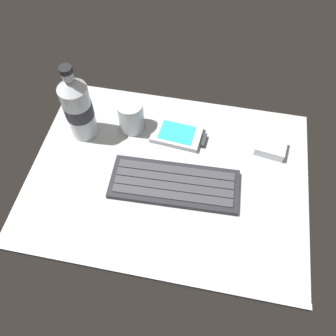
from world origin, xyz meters
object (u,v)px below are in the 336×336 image
keyboard (174,184)px  water_bottle (78,107)px  handheld_device (179,135)px  juice_cup (131,117)px  charger_block (271,147)px

keyboard → water_bottle: (-24.74, 11.15, 8.20)cm
handheld_device → juice_cup: size_ratio=1.56×
keyboard → juice_cup: bearing=132.3°
keyboard → water_bottle: 28.35cm
keyboard → handheld_device: 14.13cm
keyboard → charger_block: bearing=34.2°
handheld_device → water_bottle: water_bottle is taller
handheld_device → juice_cup: 12.67cm
keyboard → juice_cup: juice_cup is taller
handheld_device → charger_block: bearing=0.4°
keyboard → charger_block: 25.35cm
juice_cup → keyboard: bearing=-47.7°
handheld_device → keyboard: bearing=-84.8°
handheld_device → juice_cup: bearing=176.4°
handheld_device → water_bottle: (-23.45, -2.92, 8.28)cm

